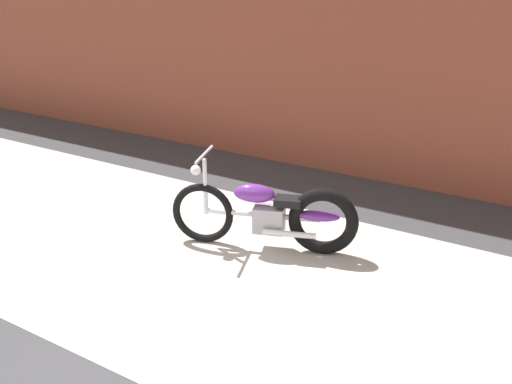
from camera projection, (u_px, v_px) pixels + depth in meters
ground_plane at (94, 363)px, 4.41m from camera, size 80.00×80.00×0.00m
sidewalk_slab at (224, 267)px, 5.79m from camera, size 36.00×3.50×0.01m
motorcycle_purple at (276, 215)px, 6.03m from camera, size 1.92×0.89×1.03m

